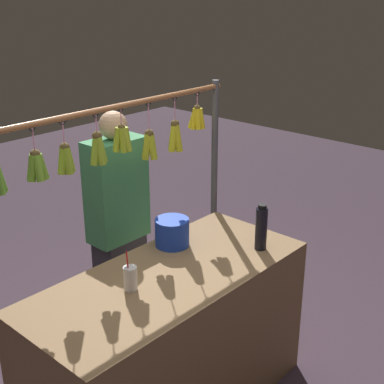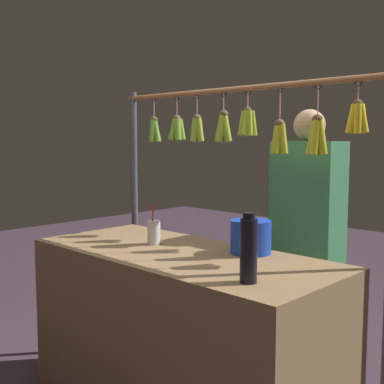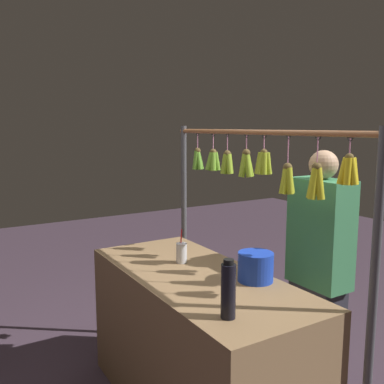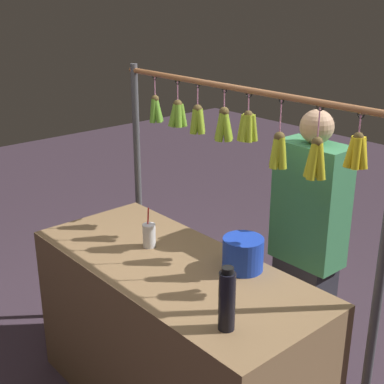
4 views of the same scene
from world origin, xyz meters
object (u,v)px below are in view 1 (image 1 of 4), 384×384
(blue_bucket, at_px, (172,232))
(drink_cup, at_px, (130,278))
(vendor_person, at_px, (119,233))
(water_bottle, at_px, (261,228))

(blue_bucket, distance_m, drink_cup, 0.55)
(vendor_person, bearing_deg, drink_cup, 53.51)
(blue_bucket, xyz_separation_m, drink_cup, (0.51, 0.20, -0.02))
(drink_cup, relative_size, vendor_person, 0.13)
(blue_bucket, bearing_deg, water_bottle, 126.57)
(water_bottle, bearing_deg, drink_cup, -15.26)
(water_bottle, relative_size, drink_cup, 1.28)
(blue_bucket, height_order, drink_cup, drink_cup)
(water_bottle, relative_size, vendor_person, 0.17)
(vendor_person, bearing_deg, water_bottle, 107.90)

